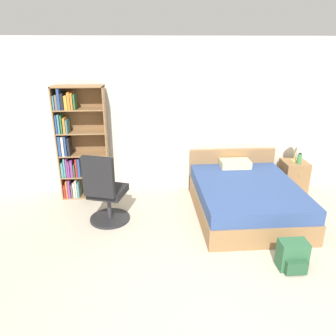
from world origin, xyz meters
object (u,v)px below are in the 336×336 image
(water_bottle, at_px, (299,159))
(backpack_green, at_px, (293,256))
(nightstand, at_px, (293,176))
(bookshelf, at_px, (76,145))
(office_chair, at_px, (105,194))
(table_lamp, at_px, (297,141))
(bed, at_px, (245,197))

(water_bottle, distance_m, backpack_green, 2.26)
(nightstand, distance_m, water_bottle, 0.39)
(bookshelf, height_order, office_chair, bookshelf)
(nightstand, bearing_deg, table_lamp, 101.37)
(backpack_green, bearing_deg, bed, 96.66)
(office_chair, height_order, table_lamp, office_chair)
(bookshelf, relative_size, bed, 0.98)
(bookshelf, xyz_separation_m, bed, (2.65, -0.80, -0.66))
(office_chair, distance_m, table_lamp, 3.35)
(nightstand, height_order, table_lamp, table_lamp)
(water_bottle, height_order, backpack_green, water_bottle)
(table_lamp, distance_m, water_bottle, 0.30)
(office_chair, relative_size, nightstand, 1.94)
(water_bottle, bearing_deg, office_chair, -166.39)
(bed, xyz_separation_m, water_bottle, (1.10, 0.60, 0.39))
(nightstand, height_order, backpack_green, nightstand)
(bed, bearing_deg, nightstand, 32.96)
(office_chair, bearing_deg, bed, 4.73)
(bookshelf, relative_size, backpack_green, 5.26)
(bed, height_order, water_bottle, bed)
(table_lamp, bearing_deg, backpack_green, -113.31)
(water_bottle, xyz_separation_m, backpack_green, (-0.94, -2.00, -0.48))
(bookshelf, distance_m, water_bottle, 3.77)
(office_chair, bearing_deg, backpack_green, -28.28)
(bed, xyz_separation_m, nightstand, (1.09, 0.71, 0.01))
(bed, distance_m, backpack_green, 1.41)
(bookshelf, distance_m, table_lamp, 3.73)
(nightstand, bearing_deg, office_chair, -164.60)
(bookshelf, xyz_separation_m, backpack_green, (2.82, -2.19, -0.76))
(bookshelf, height_order, table_lamp, bookshelf)
(nightstand, bearing_deg, water_bottle, -83.88)
(table_lamp, height_order, water_bottle, table_lamp)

